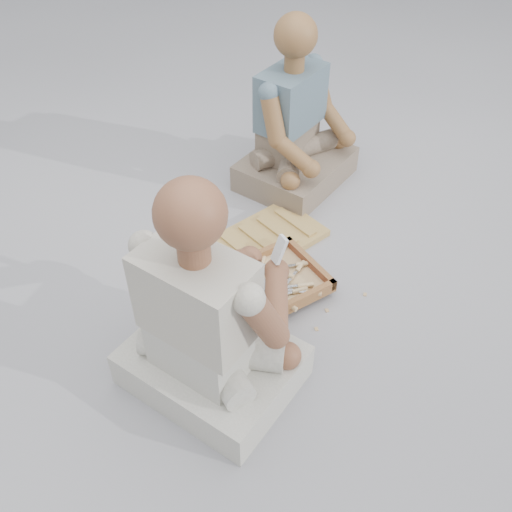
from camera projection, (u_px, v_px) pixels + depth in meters
ground at (281, 316)px, 2.50m from camera, size 60.00×60.00×0.00m
carved_panel at (269, 237)px, 2.87m from camera, size 0.56×0.40×0.04m
tool_tray at (271, 283)px, 2.58m from camera, size 0.47×0.38×0.06m
chisel_0 at (262, 265)px, 2.66m from camera, size 0.17×0.16×0.02m
chisel_1 at (301, 286)px, 2.54m from camera, size 0.20×0.12×0.02m
chisel_2 at (283, 301)px, 2.48m from camera, size 0.20×0.12×0.02m
chisel_3 at (283, 273)px, 2.60m from camera, size 0.11×0.21×0.02m
chisel_4 at (299, 264)px, 2.64m from camera, size 0.21×0.10×0.02m
chisel_5 at (286, 303)px, 2.47m from camera, size 0.07×0.22×0.02m
chisel_6 at (264, 276)px, 2.60m from camera, size 0.11×0.21×0.02m
chisel_7 at (298, 269)px, 2.62m from camera, size 0.21×0.11×0.02m
chisel_8 at (309, 292)px, 2.51m from camera, size 0.17×0.16×0.02m
chisel_9 at (295, 291)px, 2.52m from camera, size 0.22×0.08×0.02m
wood_chip_0 at (242, 247)px, 2.84m from camera, size 0.02×0.02×0.00m
wood_chip_1 at (221, 289)px, 2.62m from camera, size 0.02×0.02×0.00m
wood_chip_2 at (327, 310)px, 2.52m from camera, size 0.02×0.02×0.00m
wood_chip_3 at (365, 294)px, 2.60m from camera, size 0.02×0.02×0.00m
wood_chip_4 at (316, 329)px, 2.44m from camera, size 0.02×0.02×0.00m
wood_chip_5 at (252, 261)px, 2.76m from camera, size 0.02×0.02×0.00m
wood_chip_6 at (178, 275)px, 2.69m from camera, size 0.02×0.02×0.00m
wood_chip_7 at (206, 294)px, 2.60m from camera, size 0.02×0.02×0.00m
craftsman at (208, 324)px, 2.04m from camera, size 0.73×0.75×0.97m
companion at (295, 131)px, 3.06m from camera, size 0.72×0.64×0.93m
mobile_phone at (279, 250)px, 2.14m from camera, size 0.06×0.05×0.11m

